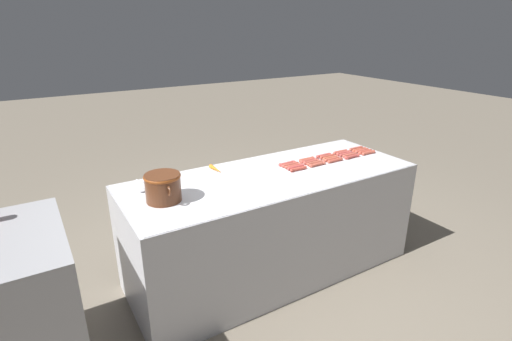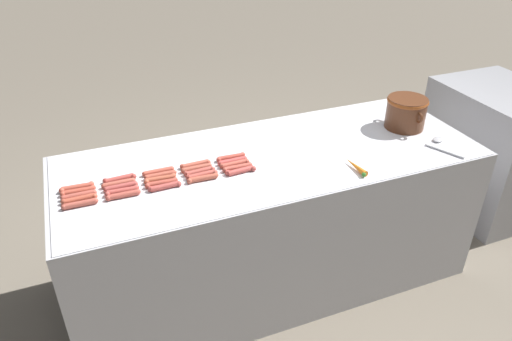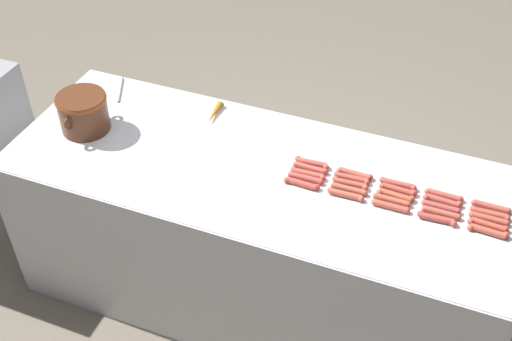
% 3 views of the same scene
% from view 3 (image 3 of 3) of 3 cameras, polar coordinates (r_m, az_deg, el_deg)
% --- Properties ---
extents(ground_plane, '(20.00, 20.00, 0.00)m').
position_cam_3_polar(ground_plane, '(3.49, 0.13, -10.58)').
color(ground_plane, '#756B5B').
extents(griddle_counter, '(0.87, 2.28, 0.86)m').
position_cam_3_polar(griddle_counter, '(3.16, 0.15, -5.72)').
color(griddle_counter, '#BCBCC1').
rests_on(griddle_counter, ground_plane).
extents(hot_dog_0, '(0.04, 0.16, 0.03)m').
position_cam_3_polar(hot_dog_0, '(2.72, 19.76, -5.06)').
color(hot_dog_0, '#B8503D').
rests_on(hot_dog_0, griddle_counter).
extents(hot_dog_1, '(0.04, 0.16, 0.03)m').
position_cam_3_polar(hot_dog_1, '(2.71, 15.64, -4.10)').
color(hot_dog_1, '#B1453D').
rests_on(hot_dog_1, griddle_counter).
extents(hot_dog_2, '(0.03, 0.16, 0.03)m').
position_cam_3_polar(hot_dog_2, '(2.72, 11.77, -3.10)').
color(hot_dog_2, '#B84D3C').
rests_on(hot_dog_2, griddle_counter).
extents(hot_dog_3, '(0.03, 0.16, 0.03)m').
position_cam_3_polar(hot_dog_3, '(2.74, 7.90, -2.11)').
color(hot_dog_3, '#B4513F').
rests_on(hot_dog_3, griddle_counter).
extents(hot_dog_4, '(0.03, 0.16, 0.03)m').
position_cam_3_polar(hot_dog_4, '(2.77, 4.04, -1.16)').
color(hot_dog_4, '#B64538').
rests_on(hot_dog_4, griddle_counter).
extents(hot_dog_5, '(0.04, 0.16, 0.03)m').
position_cam_3_polar(hot_dog_5, '(2.75, 19.77, -4.55)').
color(hot_dog_5, '#B94C39').
rests_on(hot_dog_5, griddle_counter).
extents(hot_dog_6, '(0.03, 0.16, 0.03)m').
position_cam_3_polar(hot_dog_6, '(2.74, 15.99, -3.65)').
color(hot_dog_6, '#B25341').
rests_on(hot_dog_6, griddle_counter).
extents(hot_dog_7, '(0.03, 0.16, 0.03)m').
position_cam_3_polar(hot_dog_7, '(2.75, 11.87, -2.60)').
color(hot_dog_7, '#B04F3D').
rests_on(hot_dog_7, griddle_counter).
extents(hot_dog_8, '(0.03, 0.16, 0.03)m').
position_cam_3_polar(hot_dog_8, '(2.76, 8.18, -1.70)').
color(hot_dog_8, '#AB513F').
rests_on(hot_dog_8, griddle_counter).
extents(hot_dog_9, '(0.03, 0.16, 0.03)m').
position_cam_3_polar(hot_dog_9, '(2.80, 4.38, -0.69)').
color(hot_dog_9, '#B84641').
rests_on(hot_dog_9, griddle_counter).
extents(hot_dog_10, '(0.03, 0.16, 0.03)m').
position_cam_3_polar(hot_dog_10, '(2.78, 19.84, -4.01)').
color(hot_dog_10, '#B14F40').
rests_on(hot_dog_10, griddle_counter).
extents(hot_dog_11, '(0.03, 0.16, 0.03)m').
position_cam_3_polar(hot_dog_11, '(2.77, 15.99, -3.10)').
color(hot_dog_11, '#AB4641').
rests_on(hot_dog_11, griddle_counter).
extents(hot_dog_12, '(0.04, 0.16, 0.03)m').
position_cam_3_polar(hot_dog_12, '(2.77, 12.20, -2.16)').
color(hot_dog_12, '#AF5139').
rests_on(hot_dog_12, griddle_counter).
extents(hot_dog_13, '(0.04, 0.16, 0.03)m').
position_cam_3_polar(hot_dog_13, '(2.80, 8.30, -1.13)').
color(hot_dog_13, '#AD4B40').
rests_on(hot_dog_13, griddle_counter).
extents(hot_dog_14, '(0.03, 0.16, 0.03)m').
position_cam_3_polar(hot_dog_14, '(2.82, 4.60, -0.28)').
color(hot_dog_14, '#B44D3D').
rests_on(hot_dog_14, griddle_counter).
extents(hot_dog_15, '(0.03, 0.16, 0.03)m').
position_cam_3_polar(hot_dog_15, '(2.80, 19.91, -3.57)').
color(hot_dog_15, '#B74E38').
rests_on(hot_dog_15, griddle_counter).
extents(hot_dog_16, '(0.04, 0.16, 0.03)m').
position_cam_3_polar(hot_dog_16, '(2.80, 16.11, -2.57)').
color(hot_dog_16, '#B44840').
rests_on(hot_dog_16, griddle_counter).
extents(hot_dog_17, '(0.03, 0.16, 0.03)m').
position_cam_3_polar(hot_dog_17, '(2.80, 12.41, -1.65)').
color(hot_dog_17, '#AE4839').
rests_on(hot_dog_17, griddle_counter).
extents(hot_dog_18, '(0.03, 0.16, 0.03)m').
position_cam_3_polar(hot_dog_18, '(2.82, 8.45, -0.66)').
color(hot_dog_18, '#AD483E').
rests_on(hot_dog_18, griddle_counter).
extents(hot_dog_19, '(0.03, 0.16, 0.03)m').
position_cam_3_polar(hot_dog_19, '(2.85, 4.80, 0.22)').
color(hot_dog_19, '#B04C3E').
rests_on(hot_dog_19, griddle_counter).
extents(hot_dog_20, '(0.03, 0.16, 0.03)m').
position_cam_3_polar(hot_dog_20, '(2.83, 20.01, -3.01)').
color(hot_dog_20, '#AE4E3F').
rests_on(hot_dog_20, griddle_counter).
extents(hot_dog_21, '(0.03, 0.16, 0.03)m').
position_cam_3_polar(hot_dog_21, '(2.82, 16.22, -2.10)').
color(hot_dog_21, '#B14B3D').
rests_on(hot_dog_21, griddle_counter).
extents(hot_dog_22, '(0.03, 0.16, 0.03)m').
position_cam_3_polar(hot_dog_22, '(2.83, 12.40, -1.15)').
color(hot_dog_22, '#B14740').
rests_on(hot_dog_22, griddle_counter).
extents(hot_dog_23, '(0.03, 0.16, 0.03)m').
position_cam_3_polar(hot_dog_23, '(2.85, 8.70, -0.29)').
color(hot_dog_23, '#AD4E3A').
rests_on(hot_dog_23, griddle_counter).
extents(hot_dog_24, '(0.04, 0.16, 0.03)m').
position_cam_3_polar(hot_dog_24, '(2.88, 4.95, 0.68)').
color(hot_dog_24, '#B84941').
rests_on(hot_dog_24, griddle_counter).
extents(bean_pot, '(0.29, 0.24, 0.18)m').
position_cam_3_polar(bean_pot, '(3.13, -14.99, 5.11)').
color(bean_pot, '#562D19').
rests_on(bean_pot, griddle_counter).
extents(serving_spoon, '(0.26, 0.15, 0.02)m').
position_cam_3_polar(serving_spoon, '(3.38, -13.09, 6.42)').
color(serving_spoon, '#B7B7BC').
rests_on(serving_spoon, griddle_counter).
extents(carrot, '(0.18, 0.04, 0.03)m').
position_cam_3_polar(carrot, '(3.17, -3.70, 5.09)').
color(carrot, orange).
rests_on(carrot, griddle_counter).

